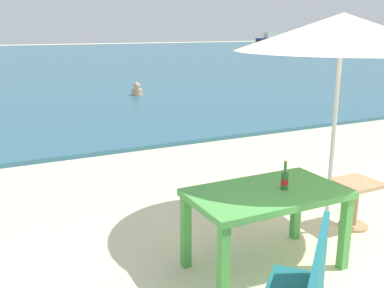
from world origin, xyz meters
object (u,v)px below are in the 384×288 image
object	(u,v)px
beer_bottle_amber	(285,179)
boat_tanker	(272,41)
side_table_wood	(356,197)
patio_umbrella	(342,32)
picnic_table_green	(266,202)
swimmer_person	(137,90)

from	to	relation	value
beer_bottle_amber	boat_tanker	xyz separation A→B (m)	(30.24, 40.94, -0.23)
beer_bottle_amber	side_table_wood	xyz separation A→B (m)	(1.24, 0.29, -0.50)
patio_umbrella	side_table_wood	size ratio (longest dim) A/B	4.26
beer_bottle_amber	boat_tanker	world-z (taller)	boat_tanker
picnic_table_green	patio_umbrella	world-z (taller)	patio_umbrella
patio_umbrella	side_table_wood	distance (m)	1.80
picnic_table_green	swimmer_person	distance (m)	10.48
patio_umbrella	swimmer_person	bearing A→B (deg)	82.15
picnic_table_green	beer_bottle_amber	world-z (taller)	beer_bottle_amber
patio_umbrella	boat_tanker	world-z (taller)	patio_umbrella
picnic_table_green	swimmer_person	size ratio (longest dim) A/B	3.41
picnic_table_green	swimmer_person	world-z (taller)	picnic_table_green
beer_bottle_amber	side_table_wood	distance (m)	1.37
picnic_table_green	swimmer_person	bearing A→B (deg)	76.80
boat_tanker	side_table_wood	bearing A→B (deg)	-125.51
picnic_table_green	patio_umbrella	bearing A→B (deg)	15.69
side_table_wood	boat_tanker	size ratio (longest dim) A/B	0.13
picnic_table_green	side_table_wood	bearing A→B (deg)	10.19
swimmer_person	boat_tanker	distance (m)	41.56
patio_umbrella	boat_tanker	distance (m)	50.14
swimmer_person	beer_bottle_amber	bearing A→B (deg)	-102.31
picnic_table_green	swimmer_person	xyz separation A→B (m)	(2.39, 10.19, -0.41)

